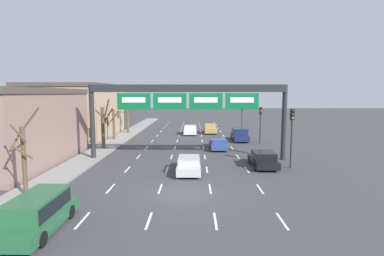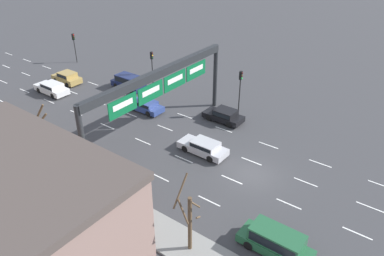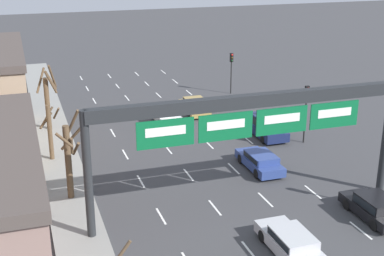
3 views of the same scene
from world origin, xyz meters
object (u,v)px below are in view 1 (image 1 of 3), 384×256
Objects in this scene: traffic_light_far_end at (292,126)px; tree_bare_furthest at (128,115)px; suv_navy at (240,134)px; car_black at (263,159)px; car_blue at (218,143)px; sign_gantry at (188,98)px; car_gold at (210,128)px; tree_bare_third at (24,155)px; car_silver at (189,164)px; car_white at (190,130)px; traffic_light_near_gantry at (260,118)px; suv_green at (38,211)px; tree_bare_closest at (104,124)px; traffic_light_mid_block at (242,112)px; tree_bare_second at (114,123)px.

tree_bare_furthest reaches higher than traffic_light_far_end.
suv_navy is at bearing -23.74° from tree_bare_furthest.
car_blue is (-3.20, 8.32, -0.05)m from car_black.
car_gold is at bearing 80.60° from sign_gantry.
car_silver is at bearing 30.62° from tree_bare_third.
tree_bare_third reaches higher than car_white.
sign_gantry is at bearing 47.49° from tree_bare_third.
traffic_light_near_gantry reaches higher than car_silver.
car_gold reaches higher than car_silver.
suv_green is 20.36m from tree_bare_closest.
suv_navy is 8.37m from car_gold.
car_gold is 0.89× the size of car_blue.
tree_bare_furthest is at bearing 95.56° from suv_green.
traffic_light_far_end is 19.69m from tree_bare_third.
traffic_light_mid_block is at bearing 79.87° from suv_navy.
suv_navy is at bearing 63.52° from suv_green.
car_blue is 0.90× the size of traffic_light_far_end.
sign_gantry is 13.02m from traffic_light_near_gantry.
traffic_light_near_gantry is at bearing -26.55° from tree_bare_furthest.
car_gold is 0.86× the size of car_white.
suv_navy is at bearing 53.30° from tree_bare_third.
car_white is at bearing 105.17° from car_blue.
traffic_light_far_end is (2.07, -14.64, 2.59)m from suv_navy.
car_silver is at bearing -111.94° from suv_navy.
tree_bare_furthest reaches higher than tree_bare_third.
tree_bare_third is (-0.14, -15.53, -0.23)m from tree_bare_closest.
car_white is 1.02× the size of traffic_light_near_gantry.
car_silver is 30.50m from traffic_light_mid_block.
suv_green is at bearing -115.56° from car_blue.
tree_bare_third is (-18.32, -7.16, -0.94)m from traffic_light_far_end.
tree_bare_closest is at bearing 155.27° from traffic_light_far_end.
suv_green is 26.99m from tree_bare_second.
car_blue is at bearing -145.99° from traffic_light_near_gantry.
sign_gantry is 9.59m from traffic_light_far_end.
car_black is 8.92m from car_blue.
suv_navy reaches higher than car_gold.
tree_bare_furthest reaches higher than suv_green.
tree_bare_closest is at bearing -178.14° from car_blue.
car_blue is 10.71m from traffic_light_far_end.
tree_bare_closest is at bearing -132.30° from car_gold.
suv_navy is (0.12, 14.17, 0.24)m from car_black.
sign_gantry reaches higher than traffic_light_mid_block.
sign_gantry is 3.86× the size of suv_green.
suv_navy is 17.99m from tree_bare_furthest.
suv_green is 28.75m from traffic_light_near_gantry.
traffic_light_near_gantry is at bearing 46.82° from tree_bare_third.
tree_bare_third reaches higher than traffic_light_mid_block.
traffic_light_near_gantry is (2.23, -2.10, 2.30)m from suv_navy.
suv_navy is at bearing 136.82° from traffic_light_near_gantry.
tree_bare_furthest is at bearing 127.26° from car_black.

